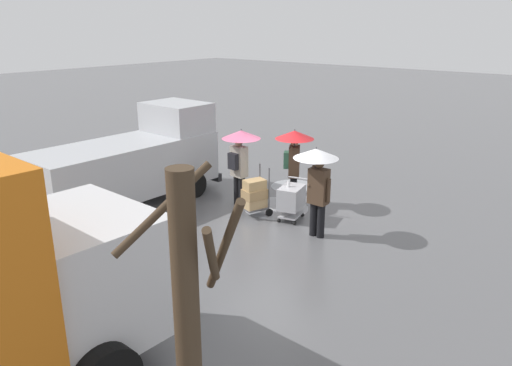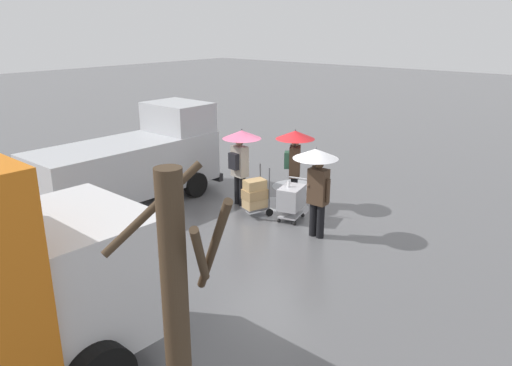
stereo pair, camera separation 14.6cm
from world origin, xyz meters
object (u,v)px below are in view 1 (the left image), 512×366
(shopping_cart_vendor, at_px, (291,199))
(pedestrian_white_side, at_px, (240,150))
(hand_dolly_boxes, at_px, (255,195))
(pedestrian_pink_side, at_px, (317,171))
(bare_tree_near, at_px, (190,348))
(cargo_van_parked_right, at_px, (133,161))
(pedestrian_black_side, at_px, (294,150))

(shopping_cart_vendor, distance_m, pedestrian_white_side, 1.97)
(hand_dolly_boxes, xyz_separation_m, pedestrian_pink_side, (-1.91, 0.09, 1.02))
(pedestrian_pink_side, xyz_separation_m, bare_tree_near, (-2.82, 6.60, 0.36))
(cargo_van_parked_right, bearing_deg, pedestrian_pink_side, -166.81)
(cargo_van_parked_right, bearing_deg, pedestrian_black_side, -144.46)
(pedestrian_white_side, relative_size, bare_tree_near, 0.58)
(pedestrian_pink_side, bearing_deg, pedestrian_white_side, -9.25)
(cargo_van_parked_right, xyz_separation_m, bare_tree_near, (-8.01, 5.39, 0.77))
(shopping_cart_vendor, relative_size, pedestrian_pink_side, 0.49)
(hand_dolly_boxes, distance_m, pedestrian_white_side, 1.34)
(cargo_van_parked_right, height_order, hand_dolly_boxes, cargo_van_parked_right)
(pedestrian_black_side, height_order, pedestrian_white_side, same)
(hand_dolly_boxes, bearing_deg, cargo_van_parked_right, 21.74)
(shopping_cart_vendor, bearing_deg, hand_dolly_boxes, 22.44)
(cargo_van_parked_right, relative_size, hand_dolly_boxes, 4.08)
(pedestrian_black_side, distance_m, bare_tree_near, 9.11)
(shopping_cart_vendor, bearing_deg, bare_tree_near, 118.56)
(shopping_cart_vendor, height_order, hand_dolly_boxes, hand_dolly_boxes)
(cargo_van_parked_right, xyz_separation_m, pedestrian_pink_side, (-5.19, -1.22, 0.41))
(cargo_van_parked_right, distance_m, hand_dolly_boxes, 3.58)
(hand_dolly_boxes, bearing_deg, pedestrian_pink_side, 177.26)
(cargo_van_parked_right, bearing_deg, bare_tree_near, 146.07)
(pedestrian_black_side, bearing_deg, shopping_cart_vendor, 122.61)
(cargo_van_parked_right, xyz_separation_m, shopping_cart_vendor, (-4.17, -1.67, -0.61))
(pedestrian_white_side, distance_m, bare_tree_near, 8.97)
(pedestrian_pink_side, height_order, bare_tree_near, bare_tree_near)
(cargo_van_parked_right, height_order, pedestrian_white_side, cargo_van_parked_right)
(pedestrian_pink_side, xyz_separation_m, pedestrian_white_side, (2.72, -0.44, -0.01))
(pedestrian_white_side, bearing_deg, pedestrian_black_side, -141.10)
(shopping_cart_vendor, height_order, pedestrian_black_side, pedestrian_black_side)
(shopping_cart_vendor, height_order, bare_tree_near, bare_tree_near)
(pedestrian_black_side, xyz_separation_m, bare_tree_near, (-4.42, 7.96, 0.38))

